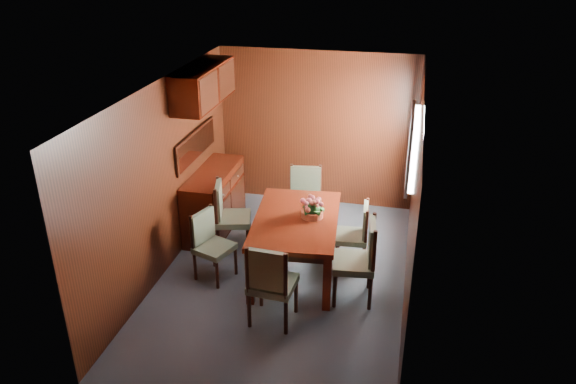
% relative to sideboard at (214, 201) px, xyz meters
% --- Properties ---
extents(ground, '(4.50, 4.50, 0.00)m').
position_rel_sideboard_xyz_m(ground, '(1.25, -1.00, -0.45)').
color(ground, '#3F4A56').
rests_on(ground, ground).
extents(room_shell, '(3.06, 4.52, 2.41)m').
position_rel_sideboard_xyz_m(room_shell, '(1.15, -0.67, 1.18)').
color(room_shell, black).
rests_on(room_shell, ground).
extents(sideboard, '(0.48, 1.40, 0.90)m').
position_rel_sideboard_xyz_m(sideboard, '(0.00, 0.00, 0.00)').
color(sideboard, '#340E06').
rests_on(sideboard, ground).
extents(dining_table, '(1.16, 1.71, 0.76)m').
position_rel_sideboard_xyz_m(dining_table, '(1.38, -0.84, 0.21)').
color(dining_table, '#340E06').
rests_on(dining_table, ground).
extents(chair_left_near, '(0.52, 0.54, 0.89)m').
position_rel_sideboard_xyz_m(chair_left_near, '(0.36, -1.18, 0.05)').
color(chair_left_near, black).
rests_on(chair_left_near, ground).
extents(chair_left_far, '(0.55, 0.57, 0.99)m').
position_rel_sideboard_xyz_m(chair_left_far, '(0.37, -0.51, 0.10)').
color(chair_left_far, black).
rests_on(chair_left_far, ground).
extents(chair_right_near, '(0.52, 0.54, 1.03)m').
position_rel_sideboard_xyz_m(chair_right_near, '(2.22, -1.25, 0.12)').
color(chair_right_near, black).
rests_on(chair_right_near, ground).
extents(chair_right_far, '(0.43, 0.44, 0.88)m').
position_rel_sideboard_xyz_m(chair_right_far, '(2.10, -0.52, 0.04)').
color(chair_right_far, black).
rests_on(chair_right_far, ground).
extents(chair_head, '(0.51, 0.49, 1.01)m').
position_rel_sideboard_xyz_m(chair_head, '(1.33, -1.94, 0.11)').
color(chair_head, black).
rests_on(chair_head, ground).
extents(chair_foot, '(0.52, 0.51, 0.98)m').
position_rel_sideboard_xyz_m(chair_foot, '(1.28, 0.22, 0.09)').
color(chair_foot, black).
rests_on(chair_foot, ground).
extents(flower_centerpiece, '(0.29, 0.29, 0.29)m').
position_rel_sideboard_xyz_m(flower_centerpiece, '(1.56, -0.77, 0.45)').
color(flower_centerpiece, '#CC603E').
rests_on(flower_centerpiece, dining_table).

